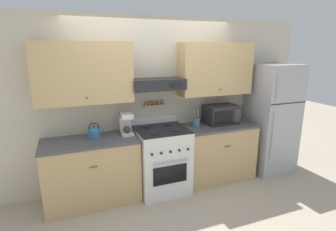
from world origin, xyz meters
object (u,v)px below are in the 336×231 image
object	(u,v)px
stove_range	(162,159)
tea_kettle	(94,132)
refrigerator	(271,118)
coffee_maker	(126,123)
microwave	(221,114)
utensil_crock	(196,122)

from	to	relation	value
stove_range	tea_kettle	xyz separation A→B (m)	(-0.93, 0.10, 0.51)
refrigerator	coffee_maker	xyz separation A→B (m)	(-2.50, 0.13, 0.14)
stove_range	microwave	size ratio (longest dim) A/B	2.06
refrigerator	microwave	size ratio (longest dim) A/B	3.56
coffee_maker	utensil_crock	bearing A→B (deg)	-1.74
stove_range	tea_kettle	distance (m)	1.06
refrigerator	coffee_maker	distance (m)	2.51
microwave	utensil_crock	bearing A→B (deg)	-177.75
tea_kettle	refrigerator	bearing A→B (deg)	-1.90
refrigerator	utensil_crock	size ratio (longest dim) A/B	6.46
stove_range	microwave	distance (m)	1.22
microwave	tea_kettle	bearing A→B (deg)	-179.49
tea_kettle	microwave	size ratio (longest dim) A/B	0.42
refrigerator	microwave	xyz separation A→B (m)	(-0.94, 0.12, 0.13)
stove_range	microwave	xyz separation A→B (m)	(1.07, 0.12, 0.57)
refrigerator	utensil_crock	distance (m)	1.40
stove_range	refrigerator	distance (m)	2.06
tea_kettle	microwave	bearing A→B (deg)	0.51
refrigerator	utensil_crock	xyz separation A→B (m)	(-1.40, 0.10, 0.06)
coffee_maker	microwave	xyz separation A→B (m)	(1.56, -0.02, -0.01)
coffee_maker	microwave	bearing A→B (deg)	-0.58
tea_kettle	microwave	world-z (taller)	microwave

